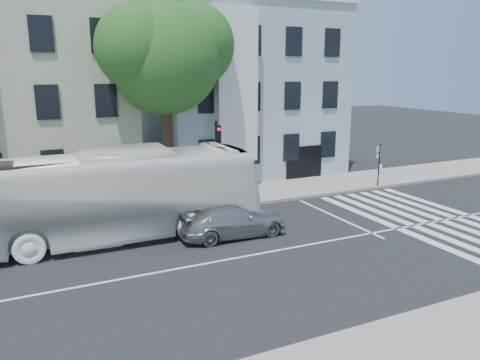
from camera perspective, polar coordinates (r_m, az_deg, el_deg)
ground at (r=17.90m, az=-0.43°, el=-9.50°), size 120.00×120.00×0.00m
sidewalk_far at (r=24.97m, az=-8.16°, el=-2.82°), size 80.00×4.00×0.15m
building_left at (r=30.03m, az=-25.71°, el=9.23°), size 12.00×10.00×11.00m
building_right at (r=33.10m, az=-0.34°, el=10.76°), size 12.00×10.00×11.00m
street_tree at (r=24.75m, az=-9.16°, el=15.18°), size 7.30×5.90×11.10m
bus at (r=19.94m, az=-17.19°, el=-1.99°), size 3.44×13.61×3.77m
sedan at (r=19.96m, az=-0.90°, el=-4.98°), size 2.01×4.73×1.36m
hedge at (r=22.67m, az=-13.05°, el=-3.57°), size 8.16×4.06×0.70m
traffic_signal at (r=23.77m, az=-2.81°, el=3.39°), size 0.46×0.54×4.43m
fire_hydrant at (r=31.73m, az=16.71°, el=1.13°), size 0.48×0.30×0.84m
far_sign_pole at (r=28.93m, az=16.57°, el=2.46°), size 0.45×0.23×2.60m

